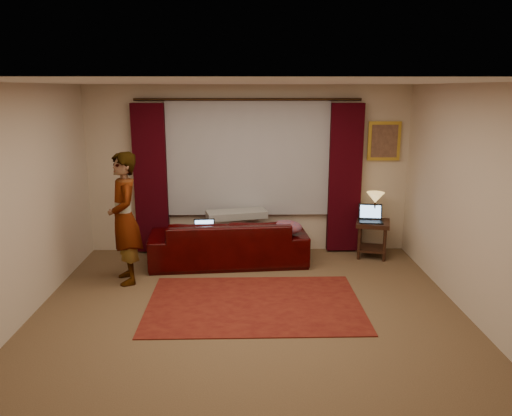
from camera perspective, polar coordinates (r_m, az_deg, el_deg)
The scene contains 20 objects.
floor at distance 5.79m, azimuth -0.79°, elevation -12.54°, with size 5.00×5.00×0.01m, color brown.
ceiling at distance 5.21m, azimuth -0.89°, elevation 14.18°, with size 5.00×5.00×0.02m, color silver.
wall_back at distance 7.80m, azimuth -0.91°, elevation 4.37°, with size 5.00×0.02×2.60m, color beige.
wall_front at distance 2.98m, azimuth -0.64°, elevation -11.10°, with size 5.00×0.02×2.60m, color beige.
wall_left at distance 5.90m, azimuth -25.91°, elevation 0.00°, with size 0.02×5.00×2.60m, color beige.
wall_right at distance 5.91m, azimuth 24.17°, elevation 0.21°, with size 0.02×5.00×2.60m, color beige.
sheer_curtain at distance 7.72m, azimuth -0.91°, elevation 5.77°, with size 2.50×0.05×1.80m, color #A4A4AC.
drape_left at distance 7.86m, azimuth -11.93°, elevation 3.25°, with size 0.50×0.14×2.30m, color black.
drape_right at distance 7.86m, azimuth 10.11°, elevation 3.34°, with size 0.50×0.14×2.30m, color black.
curtain_rod at distance 7.60m, azimuth -0.94°, elevation 12.31°, with size 0.04×0.04×3.40m, color black.
picture_frame at distance 8.00m, azimuth 14.43°, elevation 7.43°, with size 0.50×0.04×0.60m, color gold.
sofa at distance 7.38m, azimuth -3.17°, elevation -2.85°, with size 2.30×0.99×0.93m, color black.
throw_blanket at distance 7.50m, azimuth -2.27°, elevation 1.14°, with size 0.90×0.36×0.11m, color gray.
clothing_pile at distance 7.25m, azimuth 3.39°, elevation -2.31°, with size 0.48×0.37×0.20m, color #713E51.
laptop_sofa at distance 7.21m, azimuth -5.93°, elevation -2.38°, with size 0.30×0.33×0.22m, color black, non-canonical shape.
area_rug at distance 6.13m, azimuth -0.20°, elevation -10.89°, with size 2.56×1.71×0.01m, color maroon.
end_table at distance 7.90m, azimuth 13.14°, elevation -3.45°, with size 0.49×0.49×0.56m, color black.
tiffany_lamp at distance 7.85m, azimuth 13.43°, elevation 0.20°, with size 0.27×0.27×0.43m, color olive, non-canonical shape.
laptop_table at distance 7.73m, azimuth 13.02°, elevation -0.66°, with size 0.35×0.39×0.26m, color black, non-canonical shape.
person at distance 6.77m, azimuth -14.80°, elevation -1.17°, with size 0.51×0.51×1.75m, color gray.
Camera 1 is at (-0.02, -5.21, 2.54)m, focal length 35.00 mm.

